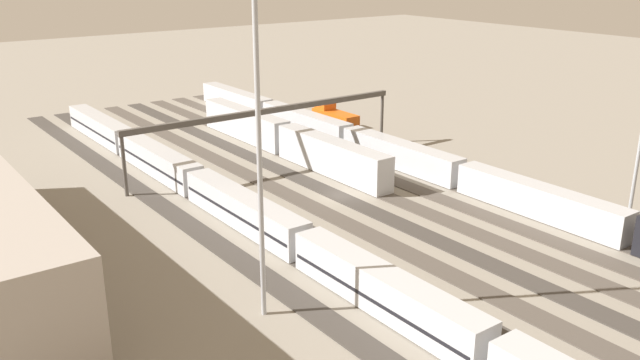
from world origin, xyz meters
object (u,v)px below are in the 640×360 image
train_on_track_0 (334,120)px  train_on_track_7 (244,210)px  signal_gantry (269,115)px  train_on_track_1 (394,152)px  train_on_track_3 (285,139)px  light_mast_1 (257,89)px

train_on_track_0 → train_on_track_7: size_ratio=0.08×
train_on_track_0 → signal_gantry: bearing=117.0°
train_on_track_1 → signal_gantry: 19.33m
train_on_track_3 → train_on_track_7: bearing=137.1°
train_on_track_7 → train_on_track_1: train_on_track_1 is taller
train_on_track_0 → train_on_track_1: bearing=166.6°
train_on_track_0 → train_on_track_3: same height
signal_gantry → train_on_track_0: bearing=-63.0°
train_on_track_0 → light_mast_1: 66.36m
train_on_track_7 → signal_gantry: signal_gantry is taller
signal_gantry → light_mast_1: bearing=146.9°
train_on_track_1 → light_mast_1: (-25.65, 38.73, 17.90)m
train_on_track_0 → light_mast_1: light_mast_1 is taller
train_on_track_3 → train_on_track_7: train_on_track_3 is taller
train_on_track_7 → train_on_track_1: size_ratio=1.04×
train_on_track_3 → train_on_track_0: bearing=-65.6°
train_on_track_3 → light_mast_1: (-39.82, 28.73, 17.35)m
light_mast_1 → signal_gantry: light_mast_1 is taller
train_on_track_7 → train_on_track_1: (7.36, -30.00, 0.07)m
train_on_track_1 → signal_gantry: bearing=54.3°
train_on_track_7 → light_mast_1: bearing=154.5°
train_on_track_3 → signal_gantry: (-3.41, 5.00, 5.18)m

